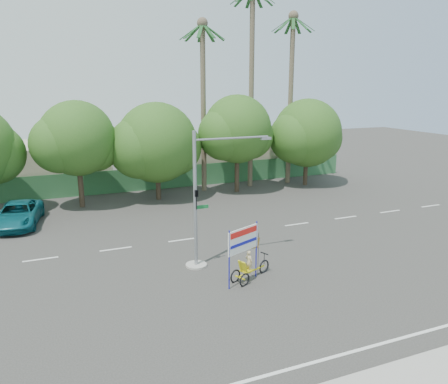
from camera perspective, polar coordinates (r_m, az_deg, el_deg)
name	(u,v)px	position (r m, az deg, el deg)	size (l,w,h in m)	color
ground	(276,290)	(20.62, 6.81, -12.62)	(120.00, 120.00, 0.00)	#33302D
fence	(160,178)	(39.50, -8.38, 1.82)	(38.00, 0.08, 2.00)	#336B3D
building_left	(38,166)	(42.66, -23.10, 3.12)	(12.00, 8.00, 4.00)	beige
building_right	(223,156)	(46.00, -0.07, 4.70)	(14.00, 8.00, 3.60)	beige
tree_left	(77,141)	(34.36, -18.70, 6.31)	(6.66, 5.60, 8.07)	#473828
tree_center	(156,145)	(35.31, -8.85, 6.09)	(7.62, 6.40, 7.85)	#473828
tree_right	(237,132)	(37.45, 1.67, 7.88)	(6.90, 5.80, 8.36)	#473828
tree_far_right	(307,135)	(40.84, 10.75, 7.31)	(7.38, 6.20, 7.94)	#473828
palm_tall	(252,69)	(39.48, 3.63, 15.76)	(3.73, 3.79, 17.45)	#70604C
palm_mid	(291,82)	(41.36, 8.76, 14.07)	(3.73, 3.79, 15.45)	#70604C
palm_short	(203,88)	(37.73, -2.75, 13.43)	(3.73, 3.79, 14.45)	#70604C
traffic_signal	(201,211)	(22.10, -3.00, -2.55)	(4.72, 1.10, 7.00)	gray
trike_billboard	(247,258)	(20.95, 3.03, -8.61)	(2.72, 1.37, 2.88)	black
pickup_truck	(18,214)	(32.05, -25.31, -2.65)	(2.57, 5.58, 1.55)	#0E5964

